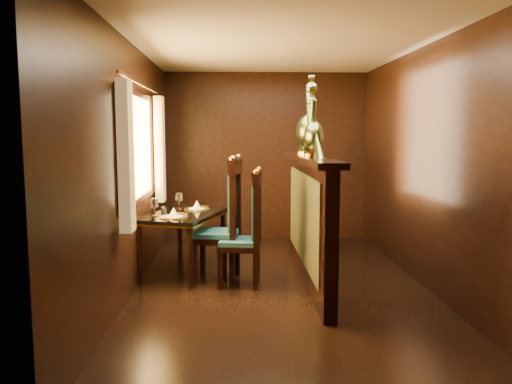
{
  "coord_description": "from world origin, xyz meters",
  "views": [
    {
      "loc": [
        -0.47,
        -4.98,
        1.59
      ],
      "look_at": [
        -0.25,
        0.24,
        0.98
      ],
      "focal_mm": 35.0,
      "sensor_mm": 36.0,
      "label": 1
    }
  ],
  "objects_px": {
    "chair_right": "(228,215)",
    "peacock_left": "(314,123)",
    "chair_left": "(250,225)",
    "dining_table": "(184,219)",
    "peacock_right": "(308,117)"
  },
  "relations": [
    {
      "from": "peacock_left",
      "to": "chair_right",
      "type": "bearing_deg",
      "value": 158.35
    },
    {
      "from": "chair_right",
      "to": "dining_table",
      "type": "bearing_deg",
      "value": 159.24
    },
    {
      "from": "dining_table",
      "to": "chair_right",
      "type": "height_order",
      "value": "chair_right"
    },
    {
      "from": "dining_table",
      "to": "chair_left",
      "type": "relative_size",
      "value": 1.08
    },
    {
      "from": "chair_left",
      "to": "peacock_right",
      "type": "xyz_separation_m",
      "value": [
        0.64,
        0.25,
        1.13
      ]
    },
    {
      "from": "chair_left",
      "to": "peacock_left",
      "type": "distance_m",
      "value": 1.24
    },
    {
      "from": "chair_left",
      "to": "chair_right",
      "type": "xyz_separation_m",
      "value": [
        -0.23,
        0.2,
        0.07
      ]
    },
    {
      "from": "chair_right",
      "to": "peacock_right",
      "type": "relative_size",
      "value": 1.65
    },
    {
      "from": "chair_left",
      "to": "peacock_right",
      "type": "height_order",
      "value": "peacock_right"
    },
    {
      "from": "dining_table",
      "to": "peacock_right",
      "type": "bearing_deg",
      "value": 8.18
    },
    {
      "from": "chair_right",
      "to": "peacock_right",
      "type": "distance_m",
      "value": 1.37
    },
    {
      "from": "dining_table",
      "to": "peacock_left",
      "type": "height_order",
      "value": "peacock_left"
    },
    {
      "from": "chair_right",
      "to": "peacock_left",
      "type": "distance_m",
      "value": 1.36
    },
    {
      "from": "chair_left",
      "to": "peacock_left",
      "type": "relative_size",
      "value": 1.84
    },
    {
      "from": "peacock_left",
      "to": "peacock_right",
      "type": "bearing_deg",
      "value": 90.0
    }
  ]
}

